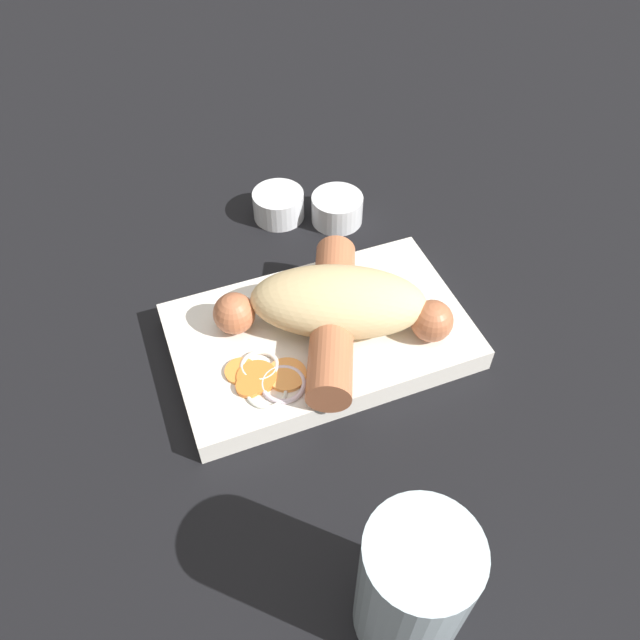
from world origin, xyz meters
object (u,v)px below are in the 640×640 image
(condiment_cup_near, at_px, (337,210))
(sausage, at_px, (333,317))
(food_tray, at_px, (320,336))
(bread_roll, at_px, (339,303))
(drink_glass, at_px, (413,587))
(condiment_cup_far, at_px, (279,206))

(condiment_cup_near, bearing_deg, sausage, -113.53)
(food_tray, bearing_deg, bread_roll, -5.78)
(food_tray, bearing_deg, condiment_cup_near, 62.90)
(sausage, bearing_deg, food_tray, 139.42)
(food_tray, height_order, drink_glass, drink_glass)
(condiment_cup_near, xyz_separation_m, drink_glass, (-0.11, -0.38, 0.04))
(bread_roll, xyz_separation_m, condiment_cup_far, (0.01, 0.18, -0.04))
(bread_roll, distance_m, condiment_cup_near, 0.17)
(sausage, bearing_deg, drink_glass, -99.96)
(condiment_cup_far, relative_size, drink_glass, 0.48)
(sausage, xyz_separation_m, drink_glass, (-0.04, -0.22, 0.02))
(food_tray, distance_m, drink_glass, 0.24)
(food_tray, distance_m, condiment_cup_far, 0.18)
(bread_roll, relative_size, condiment_cup_far, 3.04)
(food_tray, relative_size, condiment_cup_near, 4.69)
(food_tray, xyz_separation_m, drink_glass, (-0.03, -0.23, 0.05))
(condiment_cup_far, bearing_deg, bread_roll, -92.00)
(condiment_cup_near, bearing_deg, drink_glass, -105.85)
(food_tray, relative_size, drink_glass, 2.24)
(bread_roll, bearing_deg, drink_glass, -101.61)
(bread_roll, height_order, condiment_cup_far, bread_roll)
(condiment_cup_near, distance_m, drink_glass, 0.40)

